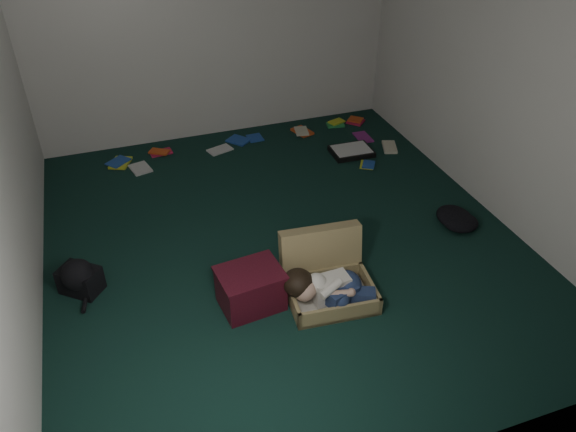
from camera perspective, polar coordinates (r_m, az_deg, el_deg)
floor at (r=4.97m, az=-0.57°, el=-2.37°), size 4.50×4.50×0.00m
wall_back at (r=6.37m, az=-7.61°, el=19.02°), size 4.50×0.00×4.50m
wall_front at (r=2.61m, az=15.68°, el=-7.83°), size 4.50×0.00×4.50m
wall_right at (r=5.26m, az=21.06°, el=13.64°), size 0.00×4.50×4.50m
suitcase at (r=4.38m, az=3.95°, el=-6.17°), size 0.70×0.69×0.48m
person at (r=4.22m, az=4.06°, el=-7.26°), size 0.69×0.38×0.29m
maroon_bin at (r=4.24m, az=-3.82°, el=-7.35°), size 0.51×0.42×0.33m
backpack at (r=4.68m, az=-20.37°, el=-6.04°), size 0.49×0.48×0.23m
clothing_pile at (r=5.42m, az=17.77°, el=0.11°), size 0.53×0.49×0.14m
paper_tray at (r=6.33m, az=6.46°, el=6.56°), size 0.46×0.35×0.06m
book_scatter at (r=6.48m, az=-1.54°, el=7.30°), size 3.13×1.28×0.02m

